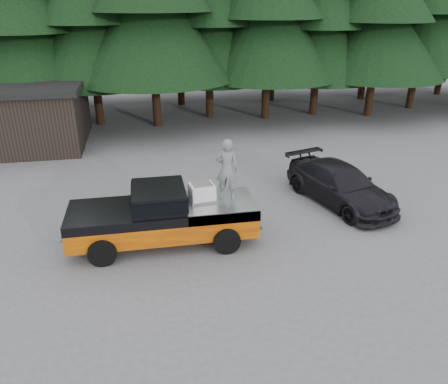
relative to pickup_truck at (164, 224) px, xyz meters
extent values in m
plane|color=#505153|center=(1.47, -0.19, -0.67)|extent=(120.00, 120.00, 0.00)
cube|color=black|center=(-0.10, 0.00, 0.96)|extent=(1.66, 1.90, 0.59)
cube|color=silver|center=(1.27, 0.13, 0.92)|extent=(0.84, 0.73, 0.52)
imported|color=slate|center=(2.07, 0.13, 1.65)|extent=(0.85, 0.71, 1.98)
imported|color=black|center=(6.79, 1.80, 0.06)|extent=(3.38, 5.38, 1.45)
cube|color=black|center=(-7.53, 11.81, 0.83)|extent=(8.00, 6.00, 3.00)
camera|label=1|loc=(-0.37, -12.37, 6.54)|focal=35.00mm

